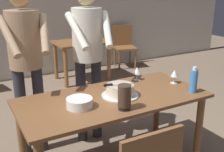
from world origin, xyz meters
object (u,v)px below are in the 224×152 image
at_px(plate_stack, 79,103).
at_px(water_bottle, 194,81).
at_px(cake_on_platter, 120,91).
at_px(wine_glass_far, 137,71).
at_px(person_cutting_cake, 88,49).
at_px(hurricane_lamp, 124,97).
at_px(wine_glass_near, 174,74).
at_px(main_dining_table, 113,108).
at_px(cake_knife, 112,85).
at_px(background_table, 82,50).
at_px(background_chair_0, 124,44).
at_px(person_standing_beside, 26,55).

relative_size(plate_stack, water_bottle, 0.88).
xyz_separation_m(cake_on_platter, wine_glass_far, (0.39, 0.30, 0.05)).
height_order(wine_glass_far, person_cutting_cake, person_cutting_cake).
height_order(water_bottle, hurricane_lamp, water_bottle).
distance_m(plate_stack, wine_glass_far, 0.88).
distance_m(wine_glass_near, person_cutting_cake, 0.94).
xyz_separation_m(cake_on_platter, person_cutting_cake, (-0.03, 0.63, 0.27)).
height_order(main_dining_table, cake_knife, cake_knife).
bearing_deg(main_dining_table, background_table, 72.76).
relative_size(plate_stack, hurricane_lamp, 1.05).
height_order(wine_glass_near, background_chair_0, background_chair_0).
xyz_separation_m(plate_stack, person_standing_beside, (-0.25, 0.71, 0.29)).
bearing_deg(person_standing_beside, cake_on_platter, -44.59).
distance_m(cake_on_platter, plate_stack, 0.42).
bearing_deg(wine_glass_far, background_chair_0, 60.81).
xyz_separation_m(person_standing_beside, background_table, (1.43, 2.00, -0.50)).
distance_m(main_dining_table, person_standing_beside, 0.99).
bearing_deg(cake_knife, main_dining_table, -45.20).
relative_size(person_cutting_cake, background_table, 1.72).
bearing_deg(background_chair_0, water_bottle, -111.08).
xyz_separation_m(wine_glass_near, person_cutting_cake, (-0.69, 0.60, 0.22)).
xyz_separation_m(person_standing_beside, background_chair_0, (2.60, 2.39, -0.58)).
height_order(person_cutting_cake, background_chair_0, person_cutting_cake).
bearing_deg(person_cutting_cake, cake_on_platter, -87.70).
relative_size(cake_knife, background_chair_0, 0.29).
bearing_deg(hurricane_lamp, plate_stack, 144.57).
height_order(wine_glass_far, background_chair_0, background_chair_0).
bearing_deg(water_bottle, main_dining_table, 159.31).
bearing_deg(main_dining_table, background_chair_0, 56.78).
relative_size(wine_glass_near, hurricane_lamp, 0.69).
bearing_deg(person_standing_beside, plate_stack, -70.51).
relative_size(wine_glass_near, person_cutting_cake, 0.08).
distance_m(cake_knife, water_bottle, 0.77).
bearing_deg(person_standing_beside, cake_knife, -46.80).
bearing_deg(wine_glass_far, cake_knife, -148.44).
relative_size(hurricane_lamp, background_chair_0, 0.23).
relative_size(main_dining_table, background_table, 1.71).
relative_size(cake_knife, person_cutting_cake, 0.15).
bearing_deg(background_chair_0, wine_glass_near, -112.60).
height_order(wine_glass_near, person_cutting_cake, person_cutting_cake).
xyz_separation_m(cake_knife, person_standing_beside, (-0.60, 0.64, 0.21)).
height_order(wine_glass_far, water_bottle, water_bottle).
relative_size(cake_knife, wine_glass_near, 1.84).
height_order(wine_glass_far, hurricane_lamp, hurricane_lamp).
bearing_deg(wine_glass_far, main_dining_table, -147.61).
bearing_deg(background_chair_0, background_table, -161.29).
xyz_separation_m(hurricane_lamp, person_standing_beside, (-0.55, 0.93, 0.22)).
height_order(cake_knife, person_cutting_cake, person_cutting_cake).
distance_m(person_standing_beside, background_chair_0, 3.58).
distance_m(person_cutting_cake, background_table, 2.23).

